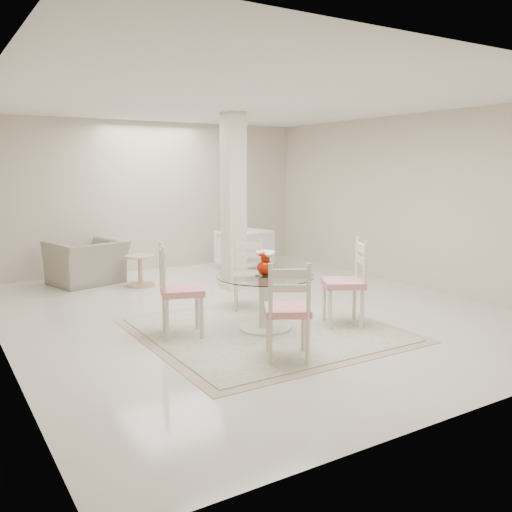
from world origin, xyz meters
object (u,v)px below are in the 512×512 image
dining_chair_south (288,304)px  dining_chair_north (249,269)px  column (234,202)px  dining_chair_west (175,283)px  armchair_white (244,249)px  recliner_taupe (87,262)px  dining_chair_east (349,276)px  side_table (140,272)px  dining_table (265,303)px  red_vase (266,262)px

dining_chair_south → dining_chair_north: bearing=-80.2°
column → dining_chair_west: bearing=-134.0°
dining_chair_west → dining_chair_north: bearing=-46.9°
dining_chair_west → dining_chair_south: 1.44m
armchair_white → column: bearing=40.7°
dining_chair_west → recliner_taupe: bearing=19.8°
dining_chair_east → recliner_taupe: size_ratio=1.05×
dining_chair_east → armchair_white: (0.79, 3.83, -0.23)m
recliner_taupe → dining_chair_east: bearing=101.1°
armchair_white → side_table: size_ratio=1.67×
dining_chair_west → dining_chair_east: bearing=-91.6°
dining_chair_east → side_table: bearing=-129.9°
dining_table → side_table: bearing=97.3°
dining_chair_east → armchair_white: bearing=-163.1°
red_vase → armchair_white: (1.75, 3.48, -0.43)m
recliner_taupe → dining_chair_west: bearing=76.1°
dining_chair_west → side_table: size_ratio=2.33×
dining_chair_east → recliner_taupe: dining_chair_east is taller
dining_chair_north → recliner_taupe: bearing=148.6°
red_vase → dining_chair_east: (0.96, -0.35, -0.20)m
armchair_white → side_table: bearing=-3.2°
recliner_taupe → dining_chair_north: bearing=101.7°
column → recliner_taupe: (-1.88, 1.52, -1.00)m
column → recliner_taupe: column is taller
column → dining_chair_west: column is taller
red_vase → side_table: (-0.40, 3.10, -0.58)m
dining_chair_south → recliner_taupe: dining_chair_south is taller
column → armchair_white: size_ratio=3.28×
dining_chair_north → dining_chair_west: size_ratio=0.88×
dining_chair_east → dining_chair_south: size_ratio=1.05×
dining_table → side_table: 3.12m
dining_chair_west → dining_chair_south: dining_chair_west is taller
dining_chair_north → side_table: (-0.74, 2.14, -0.31)m
armchair_white → side_table: (-2.15, -0.38, -0.15)m
recliner_taupe → armchair_white: (2.83, -0.22, 0.02)m
dining_table → side_table: dining_table is taller
recliner_taupe → side_table: (0.68, -0.60, -0.13)m
recliner_taupe → side_table: bearing=122.8°
side_table → dining_table: bearing=-82.7°
dining_chair_west → recliner_taupe: 3.37m
dining_table → dining_chair_west: bearing=160.8°
dining_chair_south → recliner_taupe: bearing=-51.4°
column → dining_chair_north: column is taller
column → recliner_taupe: 2.62m
dining_table → side_table: (-0.39, 3.09, -0.10)m
dining_chair_east → side_table: dining_chair_east is taller
red_vase → dining_chair_west: bearing=160.8°
red_vase → side_table: bearing=97.3°
red_vase → side_table: size_ratio=0.60×
dining_chair_east → recliner_taupe: (-2.03, 4.04, -0.25)m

